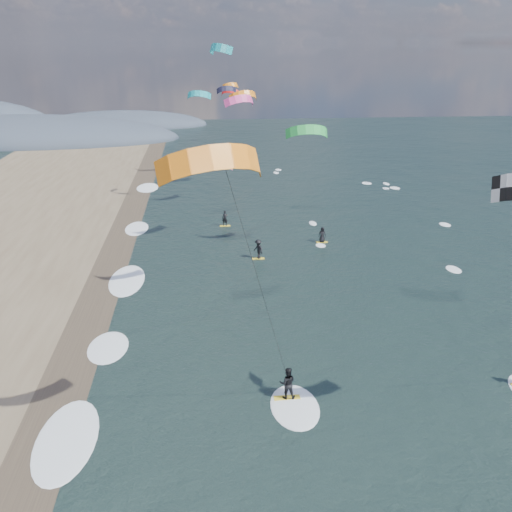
{
  "coord_description": "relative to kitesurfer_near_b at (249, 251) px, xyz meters",
  "views": [
    {
      "loc": [
        -3.91,
        -17.66,
        18.16
      ],
      "look_at": [
        -1.0,
        12.0,
        7.0
      ],
      "focal_mm": 40.0,
      "sensor_mm": 36.0,
      "label": 1
    }
  ],
  "objects": [
    {
      "name": "far_kitesurfers",
      "position": [
        4.22,
        28.43,
        -9.35
      ],
      "size": [
        10.22,
        10.99,
        1.82
      ],
      "color": "yellow",
      "rests_on": "ground"
    },
    {
      "name": "bg_kite_field",
      "position": [
        2.12,
        47.74,
        1.54
      ],
      "size": [
        13.0,
        72.38,
        10.66
      ],
      "color": "#D83F8C",
      "rests_on": "ground"
    },
    {
      "name": "wet_sand_strip",
      "position": [
        -9.94,
        5.94,
        -10.21
      ],
      "size": [
        3.0,
        240.0,
        0.0
      ],
      "primitive_type": "cube",
      "color": "#382D23",
      "rests_on": "ground"
    },
    {
      "name": "coastal_hills",
      "position": [
        -42.78,
        103.8,
        -10.22
      ],
      "size": [
        80.0,
        41.0,
        15.0
      ],
      "color": "#3D4756",
      "rests_on": "ground"
    },
    {
      "name": "shoreline_surf",
      "position": [
        -8.74,
        10.69,
        -10.22
      ],
      "size": [
        2.4,
        79.4,
        0.11
      ],
      "color": "white",
      "rests_on": "ground"
    },
    {
      "name": "kitesurfer_near_b",
      "position": [
        0.0,
        0.0,
        0.0
      ],
      "size": [
        7.27,
        8.79,
        15.32
      ],
      "color": "yellow",
      "rests_on": "ground"
    }
  ]
}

